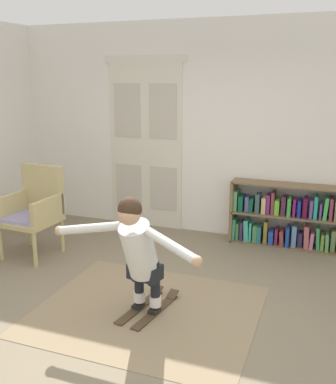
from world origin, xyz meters
The scene contains 8 objects.
ground_plane centered at (0.00, 0.00, 0.00)m, with size 7.20×7.20×0.00m, color #7C6F58.
back_wall centered at (0.00, 2.60, 1.45)m, with size 6.00×0.10×2.90m, color silver.
double_door centered at (-1.05, 2.54, 1.23)m, with size 1.22×0.05×2.45m.
rug centered at (-0.05, 0.21, 0.00)m, with size 2.05×1.75×0.01m, color #8F7A5C.
bookshelf centered at (0.97, 2.39, 0.37)m, with size 1.44×0.30×0.83m.
wicker_chair centered at (-1.91, 1.04, 0.58)m, with size 0.63×0.63×1.10m.
skis_pair centered at (-0.04, 0.24, 0.02)m, with size 0.39×0.78×0.07m.
person_skier centered at (-0.07, 0.07, 0.69)m, with size 1.48×0.66×1.11m.
Camera 1 is at (1.47, -3.29, 2.16)m, focal length 41.55 mm.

